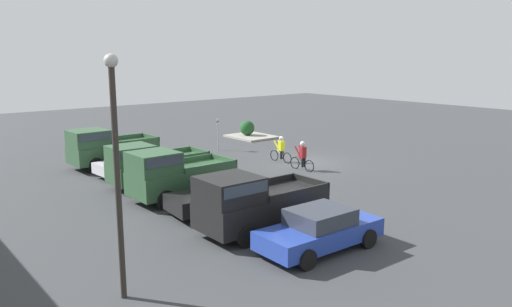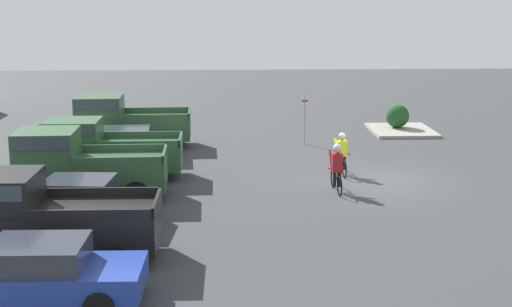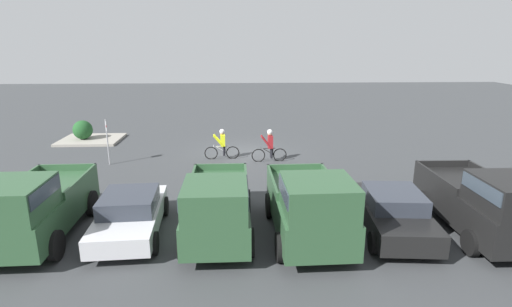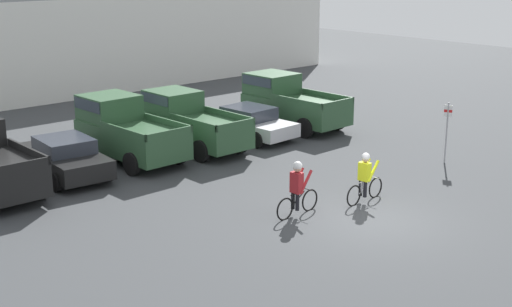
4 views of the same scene
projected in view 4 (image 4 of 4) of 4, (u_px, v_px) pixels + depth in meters
ground_plane at (372, 219)px, 21.19m from camera, size 80.00×80.00×0.00m
sedan_1 at (65, 157)px, 25.03m from camera, size 2.32×4.46×1.42m
pickup_truck_1 at (125, 128)px, 27.08m from camera, size 2.38×4.90×2.36m
pickup_truck_2 at (189, 120)px, 28.70m from camera, size 2.17×5.00×2.22m
sedan_2 at (249, 122)px, 30.27m from camera, size 2.21×4.37×1.37m
pickup_truck_3 at (288, 100)px, 32.27m from camera, size 2.42×5.07×2.32m
cyclist_0 at (365, 177)px, 22.49m from camera, size 1.84×0.47×1.64m
cyclist_1 at (297, 187)px, 21.29m from camera, size 1.83×0.47×1.72m
fire_lane_sign at (447, 127)px, 26.54m from camera, size 0.14×0.28×2.32m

